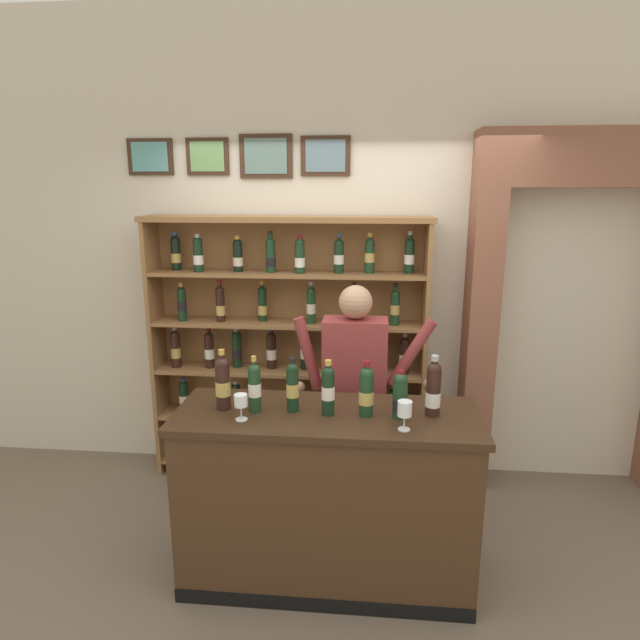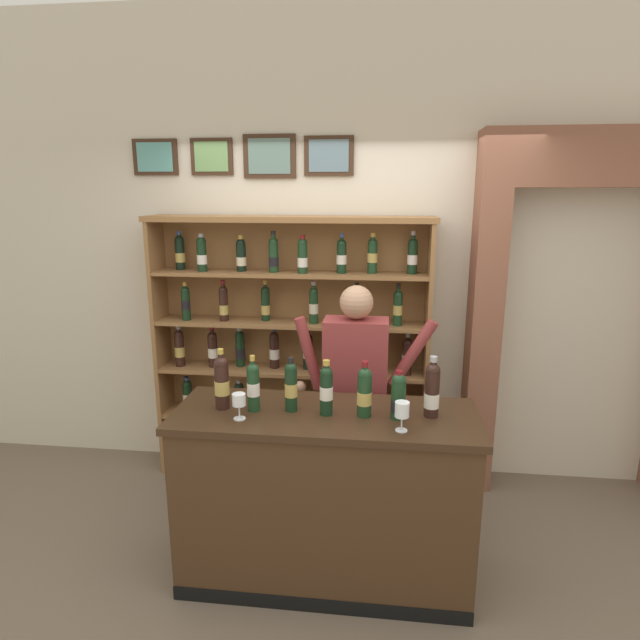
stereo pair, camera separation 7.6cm
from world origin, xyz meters
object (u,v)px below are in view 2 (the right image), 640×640
Objects in this scene: tasting_bottle_riserva at (364,391)px; shopkeeper at (356,381)px; tasting_counter at (325,497)px; tasting_bottle_grappa at (398,396)px; wine_glass_right at (402,410)px; wine_glass_center at (239,401)px; wine_shelf at (291,342)px; tasting_bottle_chianti at (326,389)px; tasting_bottle_bianco at (432,390)px; tasting_bottle_rosso at (222,381)px; tasting_bottle_prosecco at (291,385)px; tasting_bottle_vin_santo at (253,386)px.

shopkeeper is at bearing 97.39° from tasting_bottle_riserva.
tasting_counter is 0.73m from tasting_bottle_grappa.
wine_glass_right is 1.09× the size of wine_glass_center.
wine_shelf is at bearing 108.38° from tasting_counter.
tasting_bottle_chianti is (-0.12, -0.58, 0.16)m from shopkeeper.
tasting_counter is at bearing -177.75° from tasting_bottle_bianco.
wine_glass_right is (0.96, -0.18, -0.04)m from tasting_bottle_rosso.
wine_glass_right is (0.58, -0.18, -0.04)m from tasting_bottle_prosecco.
tasting_bottle_rosso reaches higher than wine_glass_center.
tasting_bottle_grappa is at bearing 7.52° from wine_glass_center.
tasting_bottle_rosso is 1.29× the size of tasting_bottle_grappa.
tasting_bottle_riserva is at bearing 10.42° from wine_glass_center.
tasting_bottle_rosso is 1.12× the size of tasting_bottle_chianti.
wine_glass_center is at bearing -172.48° from tasting_bottle_grappa.
wine_glass_center is (-0.05, -0.12, -0.04)m from tasting_bottle_vin_santo.
shopkeeper is at bearing 48.12° from tasting_bottle_vin_santo.
tasting_bottle_prosecco reaches higher than wine_glass_right.
tasting_bottle_bianco is 1.00m from wine_glass_center.
wine_shelf is 1.18m from tasting_bottle_vin_santo.
tasting_counter is 0.86m from tasting_bottle_rosso.
tasting_bottle_riserva is at bearing -63.19° from wine_shelf.
tasting_bottle_prosecco is at bearing 0.73° from tasting_bottle_rosso.
tasting_bottle_grappa is 0.18m from tasting_bottle_bianco.
shopkeeper is 0.91m from wine_glass_center.
tasting_bottle_vin_santo is (-0.00, -1.17, 0.09)m from wine_shelf.
wine_shelf reaches higher than tasting_counter.
tasting_bottle_rosso is 0.18m from tasting_bottle_vin_santo.
tasting_bottle_prosecco is 0.57m from tasting_bottle_grappa.
wine_glass_center is (-0.83, 0.04, -0.01)m from wine_glass_right.
tasting_bottle_prosecco is at bearing 176.52° from tasting_bottle_riserva.
tasting_counter is at bearing 176.42° from tasting_bottle_grappa.
tasting_bottle_rosso reaches higher than tasting_counter.
wine_shelf is at bearing 108.46° from tasting_bottle_chianti.
wine_glass_center is (-0.43, -0.13, 0.60)m from tasting_counter.
tasting_bottle_riserva is at bearing -174.14° from tasting_bottle_bianco.
tasting_bottle_riserva is 1.15× the size of tasting_bottle_grappa.
tasting_bottle_grappa is (0.77, -0.01, -0.02)m from tasting_bottle_vin_santo.
tasting_bottle_vin_santo reaches higher than tasting_bottle_prosecco.
wine_shelf is 1.17m from tasting_bottle_prosecco.
tasting_bottle_vin_santo reaches higher than tasting_bottle_grappa.
tasting_bottle_rosso is 1.09× the size of tasting_bottle_vin_santo.
tasting_bottle_vin_santo reaches higher than tasting_bottle_riserva.
tasting_counter is (0.39, -1.16, -0.55)m from wine_shelf.
shopkeeper is 5.31× the size of tasting_bottle_riserva.
tasting_bottle_chianti is 0.55m from tasting_bottle_bianco.
tasting_bottle_bianco is at bearing 14.79° from tasting_bottle_grappa.
tasting_bottle_bianco is at bearing -50.38° from wine_shelf.
tasting_bottle_bianco is at bearing 2.06° from tasting_bottle_vin_santo.
wine_shelf is 1.34m from tasting_counter.
tasting_bottle_prosecco is 0.19m from tasting_bottle_chianti.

